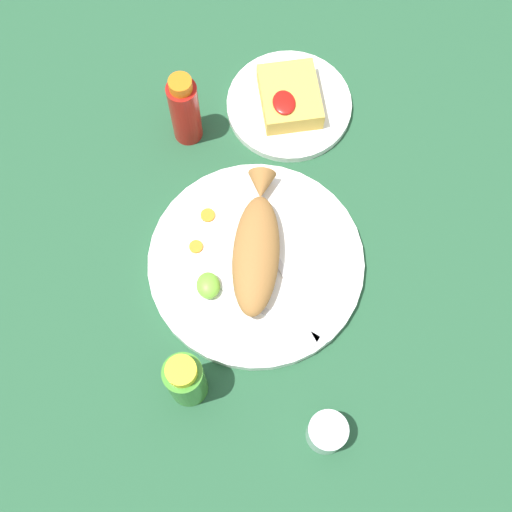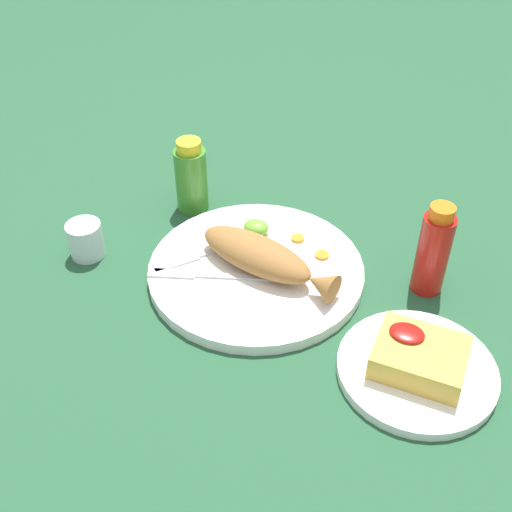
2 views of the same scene
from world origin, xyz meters
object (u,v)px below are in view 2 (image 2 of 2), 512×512
(main_plate, at_px, (256,271))
(side_plate_fries, at_px, (417,370))
(fried_fish, at_px, (263,257))
(fork_far, at_px, (203,254))
(salt_cup, at_px, (86,242))
(hot_sauce_bottle_green, at_px, (191,177))
(hot_sauce_bottle_red, at_px, (433,251))
(fork_near, at_px, (202,275))

(main_plate, bearing_deg, side_plate_fries, 160.53)
(main_plate, height_order, side_plate_fries, main_plate)
(main_plate, bearing_deg, fried_fish, 167.54)
(main_plate, xyz_separation_m, fork_far, (0.08, 0.01, 0.01))
(main_plate, xyz_separation_m, fried_fish, (-0.01, 0.00, 0.03))
(main_plate, distance_m, salt_cup, 0.27)
(main_plate, relative_size, salt_cup, 5.65)
(main_plate, height_order, fried_fish, fried_fish)
(hot_sauce_bottle_green, distance_m, salt_cup, 0.20)
(salt_cup, bearing_deg, hot_sauce_bottle_green, -117.26)
(salt_cup, bearing_deg, hot_sauce_bottle_red, -165.12)
(side_plate_fries, bearing_deg, hot_sauce_bottle_red, -82.01)
(fork_far, distance_m, salt_cup, 0.18)
(hot_sauce_bottle_green, xyz_separation_m, salt_cup, (0.09, 0.18, -0.04))
(main_plate, xyz_separation_m, hot_sauce_bottle_green, (0.17, -0.12, 0.05))
(hot_sauce_bottle_red, xyz_separation_m, side_plate_fries, (-0.02, 0.17, -0.06))
(fork_near, relative_size, side_plate_fries, 0.88)
(side_plate_fries, bearing_deg, salt_cup, -3.81)
(fried_fish, bearing_deg, fork_far, 15.23)
(main_plate, height_order, salt_cup, salt_cup)
(hot_sauce_bottle_red, height_order, salt_cup, hot_sauce_bottle_red)
(fried_fish, distance_m, hot_sauce_bottle_red, 0.24)
(main_plate, bearing_deg, fork_near, 38.75)
(salt_cup, xyz_separation_m, side_plate_fries, (-0.53, 0.04, -0.02))
(hot_sauce_bottle_red, distance_m, hot_sauce_bottle_green, 0.41)
(main_plate, bearing_deg, salt_cup, 12.55)
(fried_fish, relative_size, hot_sauce_bottle_red, 1.60)
(fork_near, bearing_deg, salt_cup, -17.31)
(fried_fish, bearing_deg, hot_sauce_bottle_green, -21.55)
(fork_far, bearing_deg, hot_sauce_bottle_green, -106.25)
(fried_fish, relative_size, salt_cup, 4.07)
(main_plate, xyz_separation_m, side_plate_fries, (-0.26, 0.09, -0.00))
(fork_near, bearing_deg, fork_far, -85.11)
(fork_far, relative_size, salt_cup, 2.63)
(hot_sauce_bottle_green, xyz_separation_m, side_plate_fries, (-0.43, 0.21, -0.05))
(hot_sauce_bottle_red, bearing_deg, side_plate_fries, 97.99)
(hot_sauce_bottle_red, bearing_deg, fork_far, 14.25)
(fork_near, height_order, salt_cup, salt_cup)
(hot_sauce_bottle_red, bearing_deg, main_plate, 17.36)
(hot_sauce_bottle_red, bearing_deg, salt_cup, 14.88)
(salt_cup, bearing_deg, fried_fish, -168.52)
(hot_sauce_bottle_red, relative_size, side_plate_fries, 0.71)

